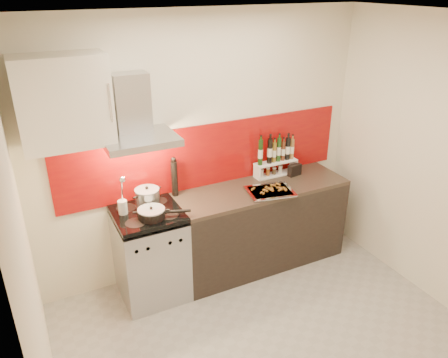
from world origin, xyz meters
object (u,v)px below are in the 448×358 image
saute_pan (152,213)px  baking_tray (270,191)px  range_stove (151,255)px  pepper_mill (174,177)px  stock_pot (148,197)px  counter (260,225)px

saute_pan → baking_tray: saute_pan is taller
range_stove → pepper_mill: 0.77m
saute_pan → baking_tray: 1.19m
range_stove → stock_pot: stock_pot is taller
range_stove → baking_tray: 1.30m
pepper_mill → baking_tray: size_ratio=0.79×
range_stove → stock_pot: bearing=68.4°
stock_pot → pepper_mill: (0.31, 0.10, 0.10)m
counter → saute_pan: saute_pan is taller
counter → saute_pan: size_ratio=3.99×
range_stove → counter: (1.20, 0.00, 0.01)m
stock_pot → pepper_mill: 0.34m
counter → stock_pot: stock_pot is taller
pepper_mill → range_stove: bearing=-148.5°
range_stove → saute_pan: 0.53m
saute_pan → counter: bearing=6.2°
range_stove → counter: size_ratio=0.51×
range_stove → counter: 1.20m
counter → saute_pan: 1.30m
stock_pot → range_stove: bearing=-111.6°
range_stove → baking_tray: bearing=-7.1°
range_stove → saute_pan: (0.01, -0.12, 0.51)m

